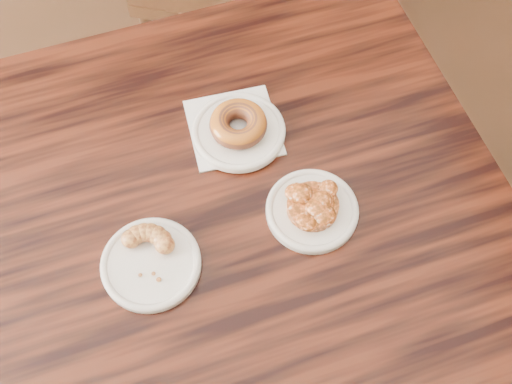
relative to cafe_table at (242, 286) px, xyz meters
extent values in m
plane|color=black|center=(-0.22, 0.06, -0.38)|extent=(5.00, 5.00, 0.00)
cube|color=black|center=(0.00, 0.00, 0.00)|extent=(1.06, 1.06, 0.75)
cube|color=white|center=(0.02, 0.16, 0.38)|extent=(0.17, 0.17, 0.00)
cylinder|color=white|center=(0.02, 0.15, 0.38)|extent=(0.17, 0.17, 0.01)
cylinder|color=white|center=(-0.15, -0.08, 0.38)|extent=(0.16, 0.16, 0.01)
cylinder|color=silver|center=(0.12, -0.03, 0.38)|extent=(0.15, 0.15, 0.01)
torus|color=#984A16|center=(0.02, 0.15, 0.41)|extent=(0.10, 0.10, 0.04)
camera|label=1|loc=(-0.05, -0.49, 1.33)|focal=45.00mm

